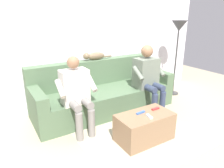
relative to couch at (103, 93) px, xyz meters
The scene contains 12 objects.
ground_plane 0.81m from the couch, 90.00° to the left, with size 8.00×8.00×0.00m, color tan.
back_wall 1.18m from the couch, 90.00° to the right, with size 5.08×0.06×2.77m, color silver.
couch is the anchor object (origin of this frame).
coffee_table 1.15m from the couch, 90.00° to the left, with size 0.75×0.42×0.38m.
person_left_seated 0.85m from the couch, 148.70° to the left, with size 0.55×0.55×1.14m.
person_right_seated 0.85m from the couch, 32.98° to the left, with size 0.53×0.50×1.09m.
cat_on_backrest 0.69m from the couch, 85.38° to the right, with size 0.56×0.12×0.15m.
remote_red 1.12m from the couch, 101.33° to the left, with size 0.12×0.04×0.02m, color #B73333.
remote_blue 1.09m from the couch, 88.52° to the left, with size 0.14×0.03×0.02m, color #3860B7.
remote_white 1.24m from the couch, 89.66° to the left, with size 0.12×0.04×0.02m, color white.
floor_rug 1.05m from the couch, 90.00° to the left, with size 1.62×1.51×0.01m, color #B7AD93.
floor_lamp 1.94m from the couch, behind, with size 0.30×0.30×1.52m.
Camera 1 is at (1.65, 2.85, 1.63)m, focal length 33.21 mm.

